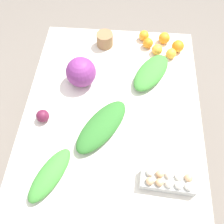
{
  "coord_description": "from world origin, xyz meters",
  "views": [
    {
      "loc": [
        -0.74,
        -0.06,
        1.95
      ],
      "look_at": [
        0.0,
        0.0,
        0.73
      ],
      "focal_mm": 40.0,
      "sensor_mm": 36.0,
      "label": 1
    }
  ],
  "objects_px": {
    "cabbage_purple": "(81,72)",
    "greens_bunch_beet_tops": "(50,175)",
    "orange_3": "(144,36)",
    "egg_carton": "(168,181)",
    "orange_5": "(148,43)",
    "greens_bunch_scallion": "(102,126)",
    "orange_2": "(164,38)",
    "orange_1": "(171,54)",
    "orange_0": "(157,50)",
    "paper_bag": "(105,40)",
    "greens_bunch_kale": "(151,72)",
    "beet_root": "(43,116)",
    "orange_4": "(178,46)"
  },
  "relations": [
    {
      "from": "orange_5",
      "to": "orange_0",
      "type": "bearing_deg",
      "value": -132.85
    },
    {
      "from": "orange_1",
      "to": "orange_2",
      "type": "distance_m",
      "value": 0.14
    },
    {
      "from": "egg_carton",
      "to": "orange_1",
      "type": "distance_m",
      "value": 0.85
    },
    {
      "from": "cabbage_purple",
      "to": "greens_bunch_beet_tops",
      "type": "relative_size",
      "value": 0.59
    },
    {
      "from": "cabbage_purple",
      "to": "orange_2",
      "type": "relative_size",
      "value": 2.34
    },
    {
      "from": "greens_bunch_beet_tops",
      "to": "orange_4",
      "type": "relative_size",
      "value": 3.78
    },
    {
      "from": "orange_3",
      "to": "egg_carton",
      "type": "bearing_deg",
      "value": -172.84
    },
    {
      "from": "orange_4",
      "to": "greens_bunch_kale",
      "type": "bearing_deg",
      "value": 143.16
    },
    {
      "from": "greens_bunch_beet_tops",
      "to": "beet_root",
      "type": "relative_size",
      "value": 4.18
    },
    {
      "from": "paper_bag",
      "to": "greens_bunch_beet_tops",
      "type": "distance_m",
      "value": 0.96
    },
    {
      "from": "cabbage_purple",
      "to": "orange_2",
      "type": "xyz_separation_m",
      "value": [
        0.39,
        -0.52,
        -0.05
      ]
    },
    {
      "from": "cabbage_purple",
      "to": "orange_0",
      "type": "distance_m",
      "value": 0.55
    },
    {
      "from": "greens_bunch_scallion",
      "to": "greens_bunch_kale",
      "type": "xyz_separation_m",
      "value": [
        0.4,
        -0.27,
        -0.0
      ]
    },
    {
      "from": "paper_bag",
      "to": "orange_5",
      "type": "bearing_deg",
      "value": -89.47
    },
    {
      "from": "orange_0",
      "to": "orange_5",
      "type": "bearing_deg",
      "value": 47.15
    },
    {
      "from": "greens_bunch_scallion",
      "to": "beet_root",
      "type": "height_order",
      "value": "greens_bunch_scallion"
    },
    {
      "from": "egg_carton",
      "to": "greens_bunch_kale",
      "type": "distance_m",
      "value": 0.68
    },
    {
      "from": "beet_root",
      "to": "orange_2",
      "type": "xyz_separation_m",
      "value": [
        0.68,
        -0.7,
        0.0
      ]
    },
    {
      "from": "orange_1",
      "to": "orange_2",
      "type": "xyz_separation_m",
      "value": [
        0.14,
        0.04,
        0.01
      ]
    },
    {
      "from": "greens_bunch_kale",
      "to": "cabbage_purple",
      "type": "bearing_deg",
      "value": 100.25
    },
    {
      "from": "egg_carton",
      "to": "orange_1",
      "type": "xyz_separation_m",
      "value": [
        0.85,
        -0.05,
        -0.01
      ]
    },
    {
      "from": "greens_bunch_scallion",
      "to": "orange_4",
      "type": "distance_m",
      "value": 0.78
    },
    {
      "from": "greens_bunch_beet_tops",
      "to": "orange_5",
      "type": "height_order",
      "value": "same"
    },
    {
      "from": "cabbage_purple",
      "to": "orange_0",
      "type": "bearing_deg",
      "value": -59.03
    },
    {
      "from": "egg_carton",
      "to": "orange_4",
      "type": "xyz_separation_m",
      "value": [
        0.92,
        -0.1,
        -0.0
      ]
    },
    {
      "from": "orange_4",
      "to": "orange_5",
      "type": "distance_m",
      "value": 0.2
    },
    {
      "from": "cabbage_purple",
      "to": "beet_root",
      "type": "distance_m",
      "value": 0.34
    },
    {
      "from": "cabbage_purple",
      "to": "orange_4",
      "type": "xyz_separation_m",
      "value": [
        0.32,
        -0.6,
        -0.05
      ]
    },
    {
      "from": "cabbage_purple",
      "to": "orange_1",
      "type": "relative_size",
      "value": 2.69
    },
    {
      "from": "paper_bag",
      "to": "orange_4",
      "type": "distance_m",
      "value": 0.49
    },
    {
      "from": "greens_bunch_kale",
      "to": "greens_bunch_scallion",
      "type": "bearing_deg",
      "value": 146.17
    },
    {
      "from": "orange_5",
      "to": "greens_bunch_beet_tops",
      "type": "bearing_deg",
      "value": 153.34
    },
    {
      "from": "orange_0",
      "to": "orange_1",
      "type": "relative_size",
      "value": 1.04
    },
    {
      "from": "beet_root",
      "to": "orange_1",
      "type": "bearing_deg",
      "value": -53.91
    },
    {
      "from": "greens_bunch_scallion",
      "to": "orange_5",
      "type": "bearing_deg",
      "value": -20.65
    },
    {
      "from": "greens_bunch_beet_tops",
      "to": "orange_0",
      "type": "height_order",
      "value": "same"
    },
    {
      "from": "greens_bunch_scallion",
      "to": "orange_0",
      "type": "distance_m",
      "value": 0.68
    },
    {
      "from": "beet_root",
      "to": "orange_4",
      "type": "relative_size",
      "value": 0.9
    },
    {
      "from": "cabbage_purple",
      "to": "paper_bag",
      "type": "xyz_separation_m",
      "value": [
        0.33,
        -0.11,
        -0.04
      ]
    },
    {
      "from": "cabbage_purple",
      "to": "greens_bunch_scallion",
      "type": "bearing_deg",
      "value": -154.54
    },
    {
      "from": "greens_bunch_beet_tops",
      "to": "beet_root",
      "type": "bearing_deg",
      "value": 18.63
    },
    {
      "from": "cabbage_purple",
      "to": "orange_5",
      "type": "xyz_separation_m",
      "value": [
        0.34,
        -0.4,
        -0.06
      ]
    },
    {
      "from": "orange_2",
      "to": "orange_5",
      "type": "bearing_deg",
      "value": 115.65
    },
    {
      "from": "greens_bunch_kale",
      "to": "orange_0",
      "type": "height_order",
      "value": "greens_bunch_kale"
    },
    {
      "from": "beet_root",
      "to": "orange_0",
      "type": "relative_size",
      "value": 1.04
    },
    {
      "from": "greens_bunch_scallion",
      "to": "orange_1",
      "type": "xyz_separation_m",
      "value": [
        0.58,
        -0.4,
        -0.0
      ]
    },
    {
      "from": "paper_bag",
      "to": "beet_root",
      "type": "bearing_deg",
      "value": 154.85
    },
    {
      "from": "cabbage_purple",
      "to": "orange_2",
      "type": "height_order",
      "value": "cabbage_purple"
    },
    {
      "from": "egg_carton",
      "to": "orange_0",
      "type": "bearing_deg",
      "value": -83.99
    },
    {
      "from": "egg_carton",
      "to": "orange_0",
      "type": "relative_size",
      "value": 3.86
    }
  ]
}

